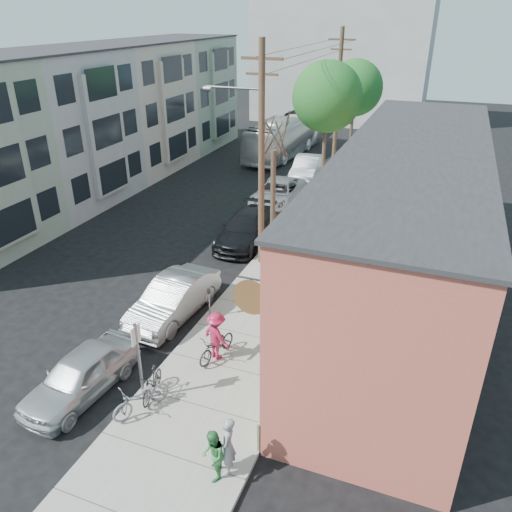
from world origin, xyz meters
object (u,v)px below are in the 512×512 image
(parking_meter_near, at_px, (209,298))
(tree_bare, at_px, (273,206))
(patio_chair_b, at_px, (285,367))
(parked_bike_b, at_px, (141,398))
(tree_leafy_far, at_px, (355,88))
(patron_grey, at_px, (228,446))
(utility_pole_near, at_px, (260,154))
(bus, at_px, (286,136))
(car_1, at_px, (173,299))
(car_2, at_px, (246,228))
(cyclist, at_px, (216,336))
(patio_chair_a, at_px, (288,357))
(tree_leafy_mid, at_px, (327,97))
(car_3, at_px, (278,193))
(patron_green, at_px, (213,456))
(sign_post, at_px, (138,355))
(car_0, at_px, (80,375))
(car_4, at_px, (307,168))
(parked_bike_a, at_px, (152,383))
(parking_meter_far, at_px, (271,230))

(parking_meter_near, height_order, tree_bare, tree_bare)
(patio_chair_b, distance_m, parked_bike_b, 4.65)
(tree_leafy_far, relative_size, patron_grey, 4.49)
(utility_pole_near, distance_m, bus, 20.82)
(patron_grey, distance_m, parked_bike_b, 3.49)
(patio_chair_b, height_order, car_1, car_1)
(car_2, bearing_deg, bus, 98.72)
(cyclist, bearing_deg, patron_grey, 141.17)
(utility_pole_near, relative_size, patio_chair_a, 11.36)
(tree_leafy_mid, xyz_separation_m, patio_chair_b, (3.38, -18.02, -5.81))
(car_1, relative_size, car_3, 0.87)
(tree_leafy_mid, relative_size, car_1, 1.73)
(patron_grey, relative_size, patron_green, 1.14)
(tree_bare, relative_size, cyclist, 2.96)
(sign_post, height_order, car_0, sign_post)
(tree_bare, distance_m, car_3, 8.07)
(tree_leafy_far, bearing_deg, car_1, -94.64)
(patio_chair_b, xyz_separation_m, car_3, (-5.64, 15.80, 0.18))
(car_1, height_order, bus, bus)
(patron_green, relative_size, car_2, 0.28)
(car_3, bearing_deg, patio_chair_b, -71.97)
(parking_meter_near, distance_m, car_1, 1.49)
(sign_post, distance_m, car_1, 5.05)
(patio_chair_a, distance_m, car_4, 21.71)
(patio_chair_b, height_order, car_2, car_2)
(tree_bare, height_order, patron_green, tree_bare)
(patron_grey, bearing_deg, utility_pole_near, -177.51)
(parked_bike_a, distance_m, car_2, 12.26)
(utility_pole_near, bearing_deg, bus, 104.66)
(car_2, bearing_deg, car_0, -95.04)
(sign_post, bearing_deg, parked_bike_a, 45.33)
(patio_chair_b, bearing_deg, patron_green, -88.84)
(sign_post, bearing_deg, cyclist, 64.73)
(parking_meter_far, height_order, car_2, car_2)
(sign_post, xyz_separation_m, car_2, (-1.55, 12.35, -1.05))
(parked_bike_b, bearing_deg, car_1, 135.70)
(patron_green, relative_size, car_3, 0.27)
(sign_post, distance_m, parking_meter_near, 5.03)
(patio_chair_b, relative_size, patron_green, 0.58)
(patron_green, distance_m, car_4, 26.40)
(car_2, bearing_deg, patio_chair_b, -64.11)
(utility_pole_near, distance_m, car_3, 9.51)
(car_3, bearing_deg, bus, 104.23)
(tree_leafy_far, distance_m, car_3, 12.32)
(sign_post, height_order, car_3, sign_post)
(patron_grey, xyz_separation_m, parked_bike_a, (-3.38, 1.74, -0.39))
(patio_chair_b, height_order, parked_bike_b, parked_bike_b)
(patron_grey, relative_size, cyclist, 0.96)
(parking_meter_near, xyz_separation_m, bus, (-5.04, 25.06, 0.59))
(tree_leafy_far, distance_m, patio_chair_a, 27.02)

